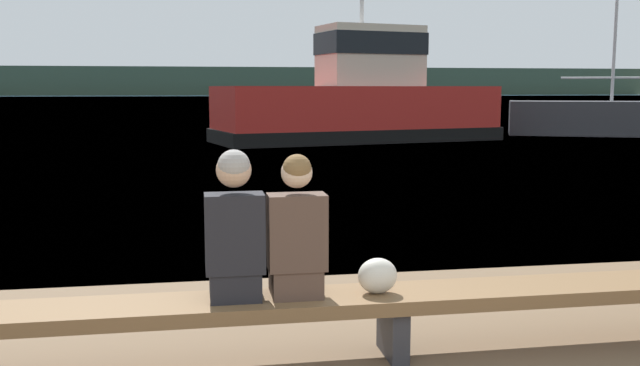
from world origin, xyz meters
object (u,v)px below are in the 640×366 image
person_left (235,231)px  shopping_bag (378,276)px  tugboat_red (360,105)px  moored_sailboat (622,118)px  bench_main (393,303)px  person_right (297,234)px

person_left → shopping_bag: person_left is taller
shopping_bag → tugboat_red: bearing=77.3°
shopping_bag → moored_sailboat: (15.01, 20.56, 0.10)m
bench_main → person_right: 0.83m
bench_main → moored_sailboat: 25.38m
bench_main → shopping_bag: bearing=-171.6°
bench_main → moored_sailboat: (14.90, 20.54, 0.30)m
shopping_bag → moored_sailboat: bearing=53.9°
person_right → tugboat_red: 20.28m
person_right → shopping_bag: size_ratio=3.57×
shopping_bag → tugboat_red: (4.44, 19.68, 0.67)m
person_right → shopping_bag: 0.62m
tugboat_red → moored_sailboat: size_ratio=1.21×
bench_main → person_left: size_ratio=6.95×
shopping_bag → moored_sailboat: size_ratio=0.03×
bench_main → person_left: 1.20m
person_left → tugboat_red: tugboat_red is taller
person_left → person_right: size_ratio=1.04×
person_left → tugboat_red: (5.39, 19.66, 0.34)m
person_left → shopping_bag: (0.95, -0.01, -0.34)m
bench_main → person_left: (-1.07, -0.00, 0.54)m
tugboat_red → moored_sailboat: 10.63m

